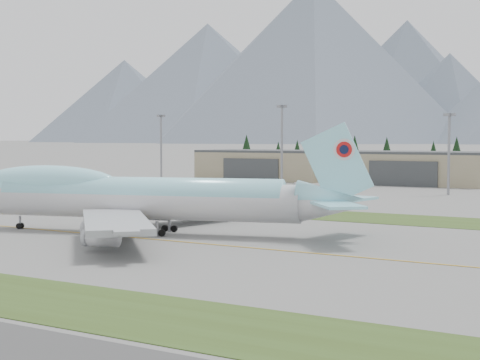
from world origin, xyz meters
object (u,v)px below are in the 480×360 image
Objects in this scene: hangar_left at (268,165)px; service_vehicle_a at (296,186)px; boeing_747_freighter at (141,197)px; hangar_center at (415,168)px.

hangar_left is 38.80m from service_vehicle_a.
boeing_747_freighter is 120.08m from service_vehicle_a.
service_vehicle_a is at bearing -48.46° from hangar_left.
boeing_747_freighter reaches higher than service_vehicle_a.
boeing_747_freighter reaches higher than hangar_center.
hangar_center is 12.28× the size of service_vehicle_a.
service_vehicle_a is (-29.52, -28.76, -5.39)m from hangar_center.
hangar_left and hangar_center have the same top height.
hangar_left is 1.00× the size of hangar_center.
boeing_747_freighter is at bearing -69.23° from hangar_left.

